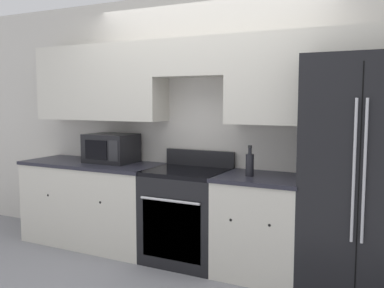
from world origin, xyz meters
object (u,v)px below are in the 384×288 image
Objects in this scene: oven_range at (187,215)px; microwave at (111,148)px; bottle at (250,164)px; refrigerator at (364,175)px.

microwave is at bearing 174.83° from oven_range.
microwave reaches higher than oven_range.
bottle is (0.64, -0.04, 0.54)m from oven_range.
refrigerator reaches higher than oven_range.
refrigerator is 2.50m from microwave.
oven_range is 1.12m from microwave.
bottle is at bearing -4.67° from microwave.
bottle is at bearing -3.93° from oven_range.
microwave is at bearing 179.81° from refrigerator.
microwave is 1.59m from bottle.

